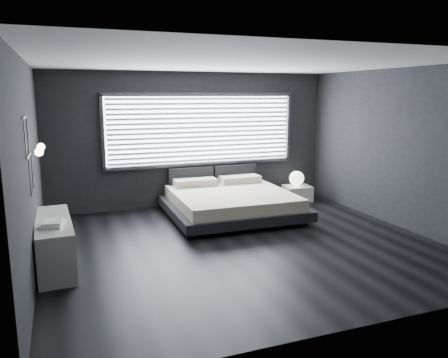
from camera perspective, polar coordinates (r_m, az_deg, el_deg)
name	(u,v)px	position (r m, az deg, el deg)	size (l,w,h in m)	color
room	(243,157)	(6.69, 2.54, 2.90)	(6.04, 6.00, 2.80)	black
window	(202,130)	(9.26, -2.84, 6.46)	(4.14, 0.09, 1.52)	white
headboard	(213,178)	(9.41, -1.42, 0.15)	(1.96, 0.16, 0.52)	black
sconce_near	(39,152)	(6.20, -23.03, 3.25)	(0.18, 0.11, 0.11)	silver
sconce_far	(41,147)	(6.80, -22.84, 3.87)	(0.18, 0.11, 0.11)	silver
wall_art_upper	(26,137)	(5.59, -24.41, 4.97)	(0.01, 0.48, 0.48)	#47474C
wall_art_lower	(31,174)	(5.89, -23.90, 0.65)	(0.01, 0.48, 0.48)	#47474C
bed	(231,201)	(8.51, 0.88, -2.93)	(2.46, 2.35, 0.63)	black
nightstand	(297,193)	(9.89, 9.54, -1.85)	(0.58, 0.48, 0.34)	silver
orb_lamp	(297,178)	(9.85, 9.46, 0.08)	(0.33, 0.33, 0.33)	white
dresser	(55,243)	(6.51, -21.24, -7.77)	(0.54, 1.68, 0.66)	silver
book_stack	(52,223)	(6.10, -21.54, -5.43)	(0.35, 0.41, 0.07)	white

